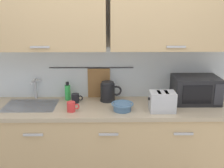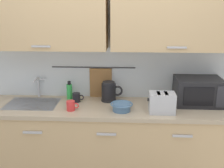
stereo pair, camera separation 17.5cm
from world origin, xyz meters
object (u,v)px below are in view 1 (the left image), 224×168
Objects in this scene: microwave at (196,89)px; dish_soap_bottle at (68,92)px; mug_near_sink at (76,98)px; toaster at (163,101)px; mug_by_kettle at (72,107)px; mixing_bowl at (123,106)px; electric_kettle at (108,92)px.

microwave is 2.35× the size of dish_soap_bottle.
mug_near_sink is 0.89m from toaster.
mug_by_kettle is at bearing -92.66° from mug_near_sink.
mug_near_sink is at bearing 163.91° from toaster.
microwave is 0.81m from mixing_bowl.
mug_by_kettle is (-0.48, -0.02, 0.00)m from mixing_bowl.
dish_soap_bottle is (-1.34, 0.09, -0.05)m from microwave.
mug_near_sink is at bearing 87.34° from mug_by_kettle.
microwave is 1.80× the size of toaster.
electric_kettle reaches higher than mug_by_kettle.
electric_kettle is at bearing -5.54° from dish_soap_bottle.
electric_kettle is 0.34m from mug_near_sink.
microwave is 2.15× the size of mixing_bowl.
mixing_bowl is 1.78× the size of mug_by_kettle.
mixing_bowl is at bearing -29.65° from dish_soap_bottle.
electric_kettle is at bearing 177.17° from microwave.
toaster is 2.13× the size of mug_by_kettle.
dish_soap_bottle is at bearing 150.35° from mixing_bowl.
dish_soap_bottle is 0.65m from mixing_bowl.
dish_soap_bottle reaches higher than toaster.
microwave is 0.47m from toaster.
microwave is at bearing 0.30° from mug_near_sink.
electric_kettle is at bearing 115.98° from mixing_bowl.
dish_soap_bottle is 1.00m from toaster.
mixing_bowl is at bearing 177.52° from toaster.
microwave reaches higher than toaster.
toaster is at bearing -29.96° from electric_kettle.
dish_soap_bottle is 0.35m from mug_by_kettle.
dish_soap_bottle is at bearing 134.92° from mug_near_sink.
toaster is at bearing -0.04° from mug_by_kettle.
dish_soap_bottle is 1.63× the size of mug_by_kettle.
mug_by_kettle is at bearing -76.47° from dish_soap_bottle.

